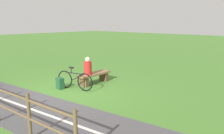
{
  "coord_description": "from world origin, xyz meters",
  "views": [
    {
      "loc": [
        4.76,
        6.62,
        2.63
      ],
      "look_at": [
        -1.14,
        1.38,
        1.01
      ],
      "focal_mm": 35.8,
      "sensor_mm": 36.0,
      "label": 1
    }
  ],
  "objects_px": {
    "bicycle": "(75,80)",
    "backpack": "(60,83)",
    "person_seated": "(88,67)",
    "bench": "(94,76)"
  },
  "relations": [
    {
      "from": "person_seated",
      "to": "backpack",
      "type": "bearing_deg",
      "value": -23.42
    },
    {
      "from": "bicycle",
      "to": "backpack",
      "type": "height_order",
      "value": "bicycle"
    },
    {
      "from": "backpack",
      "to": "bicycle",
      "type": "bearing_deg",
      "value": 125.49
    },
    {
      "from": "person_seated",
      "to": "bicycle",
      "type": "distance_m",
      "value": 0.84
    },
    {
      "from": "bench",
      "to": "bicycle",
      "type": "height_order",
      "value": "bicycle"
    },
    {
      "from": "bench",
      "to": "person_seated",
      "type": "height_order",
      "value": "person_seated"
    },
    {
      "from": "bench",
      "to": "person_seated",
      "type": "relative_size",
      "value": 2.2
    },
    {
      "from": "bench",
      "to": "person_seated",
      "type": "xyz_separation_m",
      "value": [
        0.37,
        0.01,
        0.46
      ]
    },
    {
      "from": "bicycle",
      "to": "backpack",
      "type": "relative_size",
      "value": 3.66
    },
    {
      "from": "person_seated",
      "to": "backpack",
      "type": "distance_m",
      "value": 1.29
    }
  ]
}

